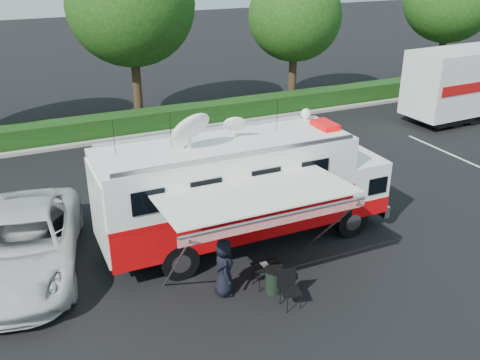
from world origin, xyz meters
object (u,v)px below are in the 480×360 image
(folding_table, at_px, (267,266))
(trash_bin, at_px, (273,280))
(command_truck, at_px, (245,188))
(white_suv, at_px, (29,270))

(folding_table, distance_m, trash_bin, 0.42)
(folding_table, bearing_deg, command_truck, 79.54)
(folding_table, relative_size, trash_bin, 1.11)
(folding_table, bearing_deg, trash_bin, -86.42)
(white_suv, bearing_deg, command_truck, 1.71)
(trash_bin, bearing_deg, command_truck, 81.23)
(command_truck, xyz_separation_m, folding_table, (-0.45, -2.41, -1.25))
(white_suv, height_order, trash_bin, white_suv)
(white_suv, height_order, folding_table, white_suv)
(command_truck, distance_m, folding_table, 2.75)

